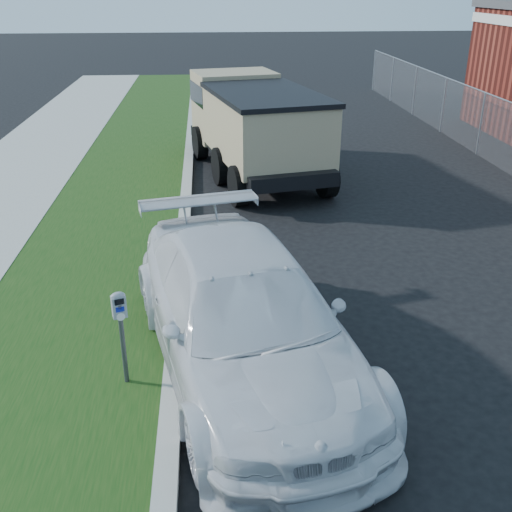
{
  "coord_description": "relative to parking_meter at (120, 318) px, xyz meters",
  "views": [
    {
      "loc": [
        -2.07,
        -7.01,
        4.67
      ],
      "look_at": [
        -1.4,
        1.0,
        1.0
      ],
      "focal_mm": 42.0,
      "sensor_mm": 36.0,
      "label": 1
    }
  ],
  "objects": [
    {
      "name": "dump_truck",
      "position": [
        2.33,
        9.4,
        0.31
      ],
      "size": [
        3.52,
        6.46,
        2.4
      ],
      "rotation": [
        0.0,
        0.0,
        0.21
      ],
      "color": "black",
      "rests_on": "ground"
    },
    {
      "name": "parking_meter",
      "position": [
        0.0,
        0.0,
        0.0
      ],
      "size": [
        0.2,
        0.16,
        1.27
      ],
      "rotation": [
        0.0,
        0.0,
        0.32
      ],
      "color": "#3F4247",
      "rests_on": "ground"
    },
    {
      "name": "white_wagon",
      "position": [
        1.51,
        0.4,
        -0.23
      ],
      "size": [
        3.4,
        5.9,
        1.61
      ],
      "primitive_type": "imported",
      "rotation": [
        0.0,
        0.0,
        0.22
      ],
      "color": "white",
      "rests_on": "ground"
    },
    {
      "name": "ground",
      "position": [
        3.17,
        0.73,
        -1.04
      ],
      "size": [
        120.0,
        120.0,
        0.0
      ],
      "primitive_type": "plane",
      "color": "black",
      "rests_on": "ground"
    }
  ]
}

